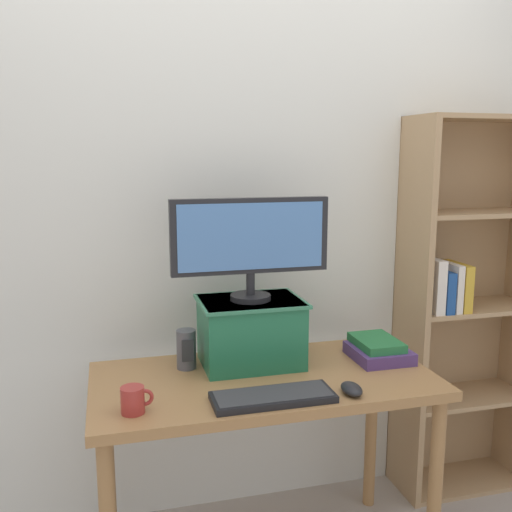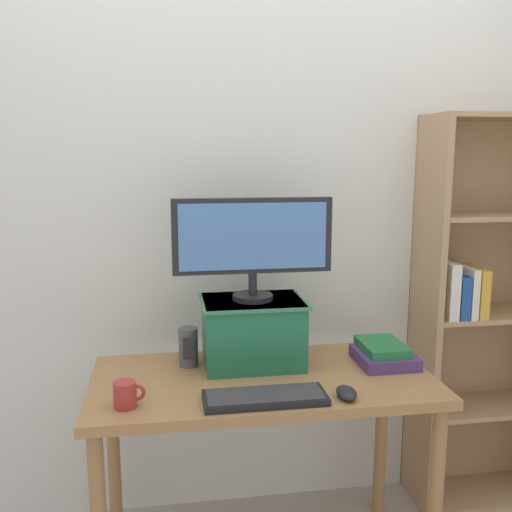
{
  "view_description": "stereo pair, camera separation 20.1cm",
  "coord_description": "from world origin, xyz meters",
  "px_view_note": "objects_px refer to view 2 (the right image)",
  "views": [
    {
      "loc": [
        -0.52,
        -1.86,
        1.55
      ],
      "look_at": [
        -0.02,
        0.05,
        1.19
      ],
      "focal_mm": 40.0,
      "sensor_mm": 36.0,
      "label": 1
    },
    {
      "loc": [
        -0.33,
        -1.9,
        1.55
      ],
      "look_at": [
        -0.02,
        0.05,
        1.19
      ],
      "focal_mm": 40.0,
      "sensor_mm": 36.0,
      "label": 2
    }
  ],
  "objects_px": {
    "keyboard": "(265,397)",
    "riser_box": "(253,330)",
    "computer_mouse": "(346,393)",
    "desk_speaker": "(188,347)",
    "bookshelf_unit": "(482,311)",
    "desk": "(263,402)",
    "computer_monitor": "(253,240)",
    "coffee_mug": "(126,394)",
    "book_stack": "(384,354)"
  },
  "relations": [
    {
      "from": "book_stack",
      "to": "bookshelf_unit",
      "type": "bearing_deg",
      "value": 25.57
    },
    {
      "from": "riser_box",
      "to": "computer_mouse",
      "type": "relative_size",
      "value": 3.72
    },
    {
      "from": "book_stack",
      "to": "computer_mouse",
      "type": "bearing_deg",
      "value": -130.19
    },
    {
      "from": "riser_box",
      "to": "computer_monitor",
      "type": "xyz_separation_m",
      "value": [
        0.0,
        -0.0,
        0.34
      ]
    },
    {
      "from": "desk_speaker",
      "to": "keyboard",
      "type": "bearing_deg",
      "value": -56.88
    },
    {
      "from": "keyboard",
      "to": "book_stack",
      "type": "height_order",
      "value": "book_stack"
    },
    {
      "from": "desk_speaker",
      "to": "computer_mouse",
      "type": "bearing_deg",
      "value": -36.78
    },
    {
      "from": "desk_speaker",
      "to": "desk",
      "type": "bearing_deg",
      "value": -29.79
    },
    {
      "from": "desk",
      "to": "book_stack",
      "type": "xyz_separation_m",
      "value": [
        0.48,
        0.06,
        0.14
      ]
    },
    {
      "from": "bookshelf_unit",
      "to": "keyboard",
      "type": "xyz_separation_m",
      "value": [
        -1.06,
        -0.53,
        -0.09
      ]
    },
    {
      "from": "desk",
      "to": "book_stack",
      "type": "height_order",
      "value": "book_stack"
    },
    {
      "from": "computer_monitor",
      "to": "keyboard",
      "type": "height_order",
      "value": "computer_monitor"
    },
    {
      "from": "desk",
      "to": "desk_speaker",
      "type": "relative_size",
      "value": 8.32
    },
    {
      "from": "coffee_mug",
      "to": "keyboard",
      "type": "bearing_deg",
      "value": -3.24
    },
    {
      "from": "book_stack",
      "to": "desk_speaker",
      "type": "height_order",
      "value": "desk_speaker"
    },
    {
      "from": "desk_speaker",
      "to": "computer_monitor",
      "type": "bearing_deg",
      "value": -3.72
    },
    {
      "from": "bookshelf_unit",
      "to": "coffee_mug",
      "type": "xyz_separation_m",
      "value": [
        -1.5,
        -0.5,
        -0.06
      ]
    },
    {
      "from": "riser_box",
      "to": "desk_speaker",
      "type": "xyz_separation_m",
      "value": [
        -0.24,
        0.01,
        -0.06
      ]
    },
    {
      "from": "computer_monitor",
      "to": "desk",
      "type": "bearing_deg",
      "value": -83.25
    },
    {
      "from": "bookshelf_unit",
      "to": "book_stack",
      "type": "relative_size",
      "value": 7.34
    },
    {
      "from": "bookshelf_unit",
      "to": "riser_box",
      "type": "relative_size",
      "value": 4.41
    },
    {
      "from": "bookshelf_unit",
      "to": "book_stack",
      "type": "height_order",
      "value": "bookshelf_unit"
    },
    {
      "from": "computer_monitor",
      "to": "keyboard",
      "type": "relative_size",
      "value": 1.47
    },
    {
      "from": "computer_mouse",
      "to": "desk_speaker",
      "type": "relative_size",
      "value": 0.71
    },
    {
      "from": "desk",
      "to": "bookshelf_unit",
      "type": "bearing_deg",
      "value": 17.36
    },
    {
      "from": "computer_monitor",
      "to": "coffee_mug",
      "type": "height_order",
      "value": "computer_monitor"
    },
    {
      "from": "bookshelf_unit",
      "to": "computer_monitor",
      "type": "xyz_separation_m",
      "value": [
        -1.04,
        -0.19,
        0.37
      ]
    },
    {
      "from": "computer_monitor",
      "to": "computer_mouse",
      "type": "height_order",
      "value": "computer_monitor"
    },
    {
      "from": "computer_mouse",
      "to": "keyboard",
      "type": "bearing_deg",
      "value": 176.05
    },
    {
      "from": "bookshelf_unit",
      "to": "keyboard",
      "type": "relative_size",
      "value": 4.28
    },
    {
      "from": "desk",
      "to": "coffee_mug",
      "type": "relative_size",
      "value": 12.05
    },
    {
      "from": "riser_box",
      "to": "desk_speaker",
      "type": "distance_m",
      "value": 0.25
    },
    {
      "from": "riser_box",
      "to": "desk_speaker",
      "type": "height_order",
      "value": "riser_box"
    },
    {
      "from": "keyboard",
      "to": "riser_box",
      "type": "bearing_deg",
      "value": 88.01
    },
    {
      "from": "computer_monitor",
      "to": "computer_mouse",
      "type": "bearing_deg",
      "value": -54.39
    },
    {
      "from": "riser_box",
      "to": "computer_monitor",
      "type": "height_order",
      "value": "computer_monitor"
    },
    {
      "from": "desk_speaker",
      "to": "riser_box",
      "type": "bearing_deg",
      "value": -3.36
    },
    {
      "from": "computer_mouse",
      "to": "coffee_mug",
      "type": "height_order",
      "value": "coffee_mug"
    },
    {
      "from": "computer_mouse",
      "to": "desk_speaker",
      "type": "distance_m",
      "value": 0.62
    },
    {
      "from": "computer_monitor",
      "to": "coffee_mug",
      "type": "xyz_separation_m",
      "value": [
        -0.45,
        -0.31,
        -0.43
      ]
    },
    {
      "from": "keyboard",
      "to": "desk_speaker",
      "type": "xyz_separation_m",
      "value": [
        -0.23,
        0.35,
        0.06
      ]
    },
    {
      "from": "bookshelf_unit",
      "to": "desk_speaker",
      "type": "relative_size",
      "value": 11.65
    },
    {
      "from": "bookshelf_unit",
      "to": "computer_monitor",
      "type": "distance_m",
      "value": 1.12
    },
    {
      "from": "desk",
      "to": "computer_mouse",
      "type": "height_order",
      "value": "computer_mouse"
    },
    {
      "from": "desk",
      "to": "desk_speaker",
      "type": "xyz_separation_m",
      "value": [
        -0.26,
        0.15,
        0.17
      ]
    },
    {
      "from": "bookshelf_unit",
      "to": "desk_speaker",
      "type": "distance_m",
      "value": 1.3
    },
    {
      "from": "desk",
      "to": "book_stack",
      "type": "bearing_deg",
      "value": 6.84
    },
    {
      "from": "computer_monitor",
      "to": "book_stack",
      "type": "height_order",
      "value": "computer_monitor"
    },
    {
      "from": "bookshelf_unit",
      "to": "computer_mouse",
      "type": "xyz_separation_m",
      "value": [
        -0.79,
        -0.55,
        -0.09
      ]
    },
    {
      "from": "keyboard",
      "to": "coffee_mug",
      "type": "distance_m",
      "value": 0.44
    }
  ]
}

